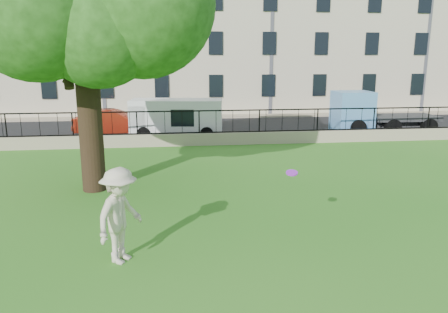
{
  "coord_description": "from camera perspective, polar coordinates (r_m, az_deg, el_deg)",
  "views": [
    {
      "loc": [
        -1.39,
        -9.17,
        4.3
      ],
      "look_at": [
        0.18,
        3.5,
        1.36
      ],
      "focal_mm": 35.0,
      "sensor_mm": 36.0,
      "label": 1
    }
  ],
  "objects": [
    {
      "name": "ground",
      "position": [
        10.22,
        1.46,
        -11.9
      ],
      "size": [
        120.0,
        120.0,
        0.0
      ],
      "primitive_type": "plane",
      "color": "#2A741B",
      "rests_on": "ground"
    },
    {
      "name": "retaining_wall",
      "position": [
        21.58,
        -3.24,
        2.28
      ],
      "size": [
        50.0,
        0.4,
        0.6
      ],
      "primitive_type": "cube",
      "color": "tan",
      "rests_on": "ground"
    },
    {
      "name": "iron_railing",
      "position": [
        21.44,
        -3.27,
        4.52
      ],
      "size": [
        50.0,
        0.05,
        1.13
      ],
      "color": "black",
      "rests_on": "retaining_wall"
    },
    {
      "name": "street",
      "position": [
        26.26,
        -3.93,
        3.54
      ],
      "size": [
        60.0,
        9.0,
        0.01
      ],
      "primitive_type": "cube",
      "color": "black",
      "rests_on": "ground"
    },
    {
      "name": "sidewalk",
      "position": [
        31.38,
        -4.47,
        5.18
      ],
      "size": [
        60.0,
        1.4,
        0.12
      ],
      "primitive_type": "cube",
      "color": "tan",
      "rests_on": "ground"
    },
    {
      "name": "building_row",
      "position": [
        36.85,
        -5.09,
        17.0
      ],
      "size": [
        56.4,
        10.4,
        13.8
      ],
      "color": "beige",
      "rests_on": "ground"
    },
    {
      "name": "man",
      "position": [
        9.49,
        -13.43,
        -7.51
      ],
      "size": [
        1.34,
        1.54,
        2.07
      ],
      "primitive_type": "imported",
      "rotation": [
        0.0,
        0.0,
        1.04
      ],
      "color": "beige",
      "rests_on": "ground"
    },
    {
      "name": "frisbee",
      "position": [
        9.98,
        8.85,
        -2.11
      ],
      "size": [
        0.36,
        0.35,
        0.12
      ],
      "primitive_type": "cylinder",
      "rotation": [
        0.21,
        -0.14,
        0.4
      ],
      "color": "purple"
    },
    {
      "name": "red_sedan",
      "position": [
        25.02,
        -14.16,
        4.33
      ],
      "size": [
        4.4,
        1.86,
        1.41
      ],
      "primitive_type": "imported",
      "rotation": [
        0.0,
        0.0,
        1.49
      ],
      "color": "#9F2513",
      "rests_on": "street"
    },
    {
      "name": "white_van",
      "position": [
        23.79,
        -6.18,
        4.98
      ],
      "size": [
        5.07,
        2.52,
        2.04
      ],
      "primitive_type": "cube",
      "rotation": [
        0.0,
        0.0,
        -0.13
      ],
      "color": "white",
      "rests_on": "street"
    },
    {
      "name": "blue_truck",
      "position": [
        26.66,
        20.02,
        5.49
      ],
      "size": [
        5.67,
        2.08,
        2.37
      ],
      "primitive_type": "cube",
      "rotation": [
        0.0,
        0.0,
        -0.01
      ],
      "color": "#609EE1",
      "rests_on": "street"
    }
  ]
}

